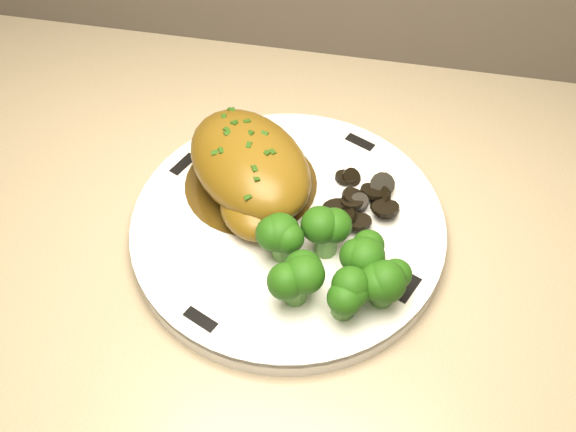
# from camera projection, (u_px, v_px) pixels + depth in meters

# --- Properties ---
(plate) EXTENTS (0.38, 0.38, 0.02)m
(plate) POSITION_uv_depth(u_px,v_px,m) (288.00, 229.00, 0.66)
(plate) COLOR white
(plate) RESTS_ON counter
(rim_accent_0) EXTENTS (0.03, 0.02, 0.00)m
(rim_accent_0) POSITION_uv_depth(u_px,v_px,m) (360.00, 142.00, 0.71)
(rim_accent_0) COLOR black
(rim_accent_0) RESTS_ON plate
(rim_accent_1) EXTENTS (0.02, 0.03, 0.00)m
(rim_accent_1) POSITION_uv_depth(u_px,v_px,m) (183.00, 164.00, 0.69)
(rim_accent_1) COLOR black
(rim_accent_1) RESTS_ON plate
(rim_accent_2) EXTENTS (0.03, 0.02, 0.00)m
(rim_accent_2) POSITION_uv_depth(u_px,v_px,m) (200.00, 320.00, 0.59)
(rim_accent_2) COLOR black
(rim_accent_2) RESTS_ON plate
(rim_accent_3) EXTENTS (0.02, 0.03, 0.00)m
(rim_accent_3) POSITION_uv_depth(u_px,v_px,m) (408.00, 289.00, 0.60)
(rim_accent_3) COLOR black
(rim_accent_3) RESTS_ON plate
(gravy_pool) EXTENTS (0.12, 0.12, 0.00)m
(gravy_pool) POSITION_uv_depth(u_px,v_px,m) (251.00, 184.00, 0.68)
(gravy_pool) COLOR #3C290A
(gravy_pool) RESTS_ON plate
(chicken_breast) EXTENTS (0.17, 0.17, 0.06)m
(chicken_breast) POSITION_uv_depth(u_px,v_px,m) (250.00, 169.00, 0.65)
(chicken_breast) COLOR brown
(chicken_breast) RESTS_ON plate
(mushroom_pile) EXTENTS (0.10, 0.07, 0.03)m
(mushroom_pile) POSITION_uv_depth(u_px,v_px,m) (349.00, 203.00, 0.66)
(mushroom_pile) COLOR black
(mushroom_pile) RESTS_ON plate
(broccoli_florets) EXTENTS (0.12, 0.09, 0.05)m
(broccoli_florets) POSITION_uv_depth(u_px,v_px,m) (333.00, 263.00, 0.59)
(broccoli_florets) COLOR #518739
(broccoli_florets) RESTS_ON plate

